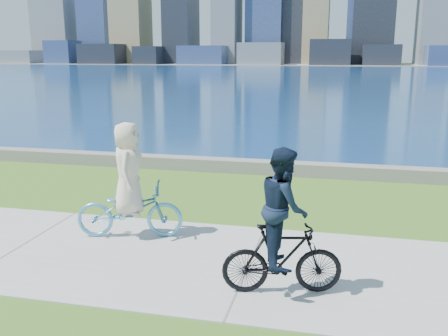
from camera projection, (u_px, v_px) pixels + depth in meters
The scene contains 7 objects.
ground at pixel (24, 245), 8.76m from camera, with size 320.00×320.00×0.00m, color #365D18.
concrete_path at pixel (24, 244), 8.75m from camera, with size 80.00×3.50×0.02m, color #9E9D99.
seawall at pixel (152, 161), 14.60m from camera, with size 90.00×0.50×0.35m, color slate.
bay_water at pixel (306, 74), 77.06m from camera, with size 320.00×131.00×0.01m, color navy.
far_shore at pixel (321, 64), 132.07m from camera, with size 320.00×30.00×0.12m, color gray.
cyclist_woman at pixel (129, 195), 8.94m from camera, with size 1.09×2.02×2.10m.
cyclist_man at pixel (283, 233), 6.80m from camera, with size 0.84×1.73×2.07m.
Camera 1 is at (5.27, -7.22, 3.31)m, focal length 40.00 mm.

